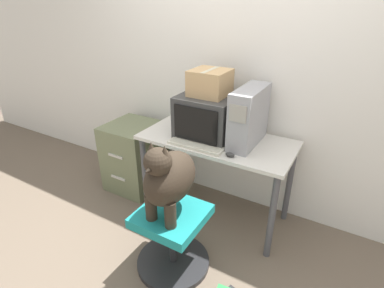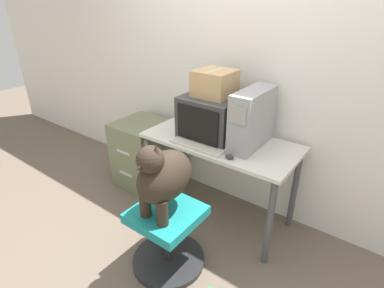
{
  "view_description": "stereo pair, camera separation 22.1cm",
  "coord_description": "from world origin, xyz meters",
  "views": [
    {
      "loc": [
        0.95,
        -1.74,
        1.82
      ],
      "look_at": [
        -0.05,
        -0.02,
        0.85
      ],
      "focal_mm": 28.0,
      "sensor_mm": 36.0,
      "label": 1
    },
    {
      "loc": [
        1.14,
        -1.62,
        1.82
      ],
      "look_at": [
        -0.05,
        -0.02,
        0.85
      ],
      "focal_mm": 28.0,
      "sensor_mm": 36.0,
      "label": 2
    }
  ],
  "objects": [
    {
      "name": "filing_cabinet",
      "position": [
        -0.93,
        0.31,
        0.35
      ],
      "size": [
        0.5,
        0.52,
        0.7
      ],
      "color": "#6B7251",
      "rests_on": "ground_plane"
    },
    {
      "name": "crt_monitor",
      "position": [
        -0.1,
        0.34,
        0.94
      ],
      "size": [
        0.46,
        0.47,
        0.35
      ],
      "color": "#383838",
      "rests_on": "desk"
    },
    {
      "name": "cardboard_box",
      "position": [
        -0.1,
        0.34,
        1.22
      ],
      "size": [
        0.29,
        0.29,
        0.2
      ],
      "color": "tan",
      "rests_on": "crt_monitor"
    },
    {
      "name": "desk",
      "position": [
        0.0,
        0.31,
        0.66
      ],
      "size": [
        1.27,
        0.61,
        0.77
      ],
      "color": "silver",
      "rests_on": "ground_plane"
    },
    {
      "name": "pc_tower",
      "position": [
        0.24,
        0.35,
        1.0
      ],
      "size": [
        0.17,
        0.49,
        0.45
      ],
      "color": "#99999E",
      "rests_on": "desk"
    },
    {
      "name": "computer_mouse",
      "position": [
        0.22,
        0.07,
        0.79
      ],
      "size": [
        0.07,
        0.04,
        0.04
      ],
      "color": "#333333",
      "rests_on": "desk"
    },
    {
      "name": "wall_back",
      "position": [
        0.0,
        0.68,
        1.3
      ],
      "size": [
        8.0,
        0.05,
        2.6
      ],
      "color": "white",
      "rests_on": "ground_plane"
    },
    {
      "name": "dog",
      "position": [
        -0.0,
        -0.41,
        0.78
      ],
      "size": [
        0.28,
        0.47,
        0.57
      ],
      "color": "#33281E",
      "rests_on": "office_chair"
    },
    {
      "name": "keyboard",
      "position": [
        -0.08,
        0.09,
        0.78
      ],
      "size": [
        0.46,
        0.14,
        0.03
      ],
      "color": "beige",
      "rests_on": "desk"
    },
    {
      "name": "ground_plane",
      "position": [
        0.0,
        0.0,
        0.0
      ],
      "size": [
        12.0,
        12.0,
        0.0
      ],
      "primitive_type": "plane",
      "color": "#6B5B4C"
    },
    {
      "name": "office_chair",
      "position": [
        -0.0,
        -0.39,
        0.26
      ],
      "size": [
        0.54,
        0.54,
        0.49
      ],
      "color": "#262628",
      "rests_on": "ground_plane"
    }
  ]
}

